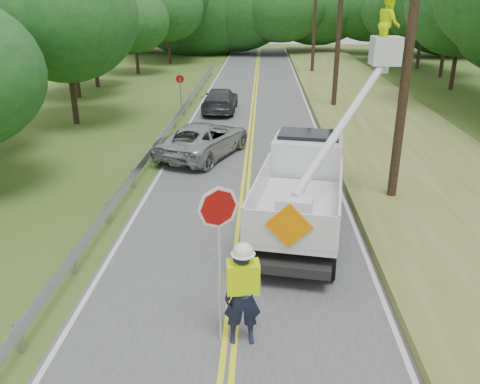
{
  "coord_description": "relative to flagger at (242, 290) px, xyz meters",
  "views": [
    {
      "loc": [
        0.59,
        -6.67,
        6.54
      ],
      "look_at": [
        0.0,
        6.0,
        1.5
      ],
      "focal_mm": 36.8,
      "sensor_mm": 36.0,
      "label": 1
    }
  ],
  "objects": [
    {
      "name": "road",
      "position": [
        -0.25,
        12.47,
        -1.2
      ],
      "size": [
        7.2,
        96.0,
        0.03
      ],
      "color": "#4A4B4D",
      "rests_on": "ground"
    },
    {
      "name": "suv_silver",
      "position": [
        -2.19,
        12.52,
        -0.45
      ],
      "size": [
        4.24,
        5.85,
        1.48
      ],
      "primitive_type": "imported",
      "rotation": [
        0.0,
        0.0,
        2.77
      ],
      "color": "#AEAFB5",
      "rests_on": "road"
    },
    {
      "name": "bucket_truck",
      "position": [
        1.83,
        6.21,
        0.31
      ],
      "size": [
        4.6,
        6.99,
        6.62
      ],
      "color": "black",
      "rests_on": "road"
    },
    {
      "name": "guardrail",
      "position": [
        -4.27,
        13.38,
        -0.66
      ],
      "size": [
        0.18,
        48.0,
        0.77
      ],
      "color": "#9FA4A8",
      "rests_on": "ground"
    },
    {
      "name": "utility_poles",
      "position": [
        4.75,
        15.49,
        4.06
      ],
      "size": [
        1.6,
        43.3,
        10.0
      ],
      "color": "black",
      "rests_on": "ground"
    },
    {
      "name": "treeline_horizon",
      "position": [
        -1.17,
        54.76,
        4.29
      ],
      "size": [
        56.04,
        14.63,
        12.3
      ],
      "color": "#1B4A20",
      "rests_on": "ground"
    },
    {
      "name": "tall_grass_verge",
      "position": [
        6.85,
        12.47,
        -1.06
      ],
      "size": [
        7.0,
        96.0,
        0.3
      ],
      "primitive_type": "cube",
      "color": "#5C6427",
      "rests_on": "ground"
    },
    {
      "name": "stop_sign_permanent",
      "position": [
        -4.51,
        20.6,
        0.32
      ],
      "size": [
        0.5,
        0.06,
        2.34
      ],
      "color": "#9FA4A8",
      "rests_on": "ground"
    },
    {
      "name": "suv_darkgrey",
      "position": [
        -2.25,
        21.51,
        -0.49
      ],
      "size": [
        2.02,
        4.84,
        1.4
      ],
      "primitive_type": "imported",
      "rotation": [
        0.0,
        0.0,
        3.13
      ],
      "color": "#3C4044",
      "rests_on": "road"
    },
    {
      "name": "flagger",
      "position": [
        0.0,
        0.0,
        0.0
      ],
      "size": [
        1.22,
        0.57,
        3.36
      ],
      "color": "#191E33",
      "rests_on": "road"
    },
    {
      "name": "treeline_left",
      "position": [
        -10.61,
        29.9,
        4.18
      ],
      "size": [
        10.06,
        55.4,
        10.76
      ],
      "color": "#332319",
      "rests_on": "ground"
    }
  ]
}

